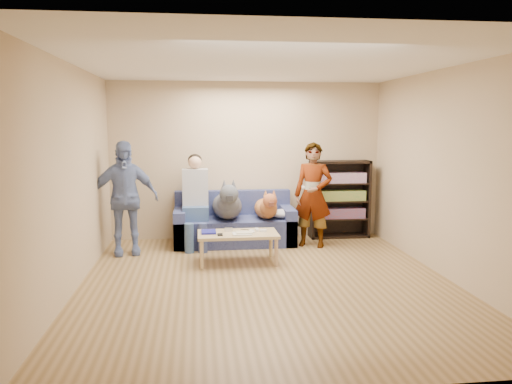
{
  "coord_description": "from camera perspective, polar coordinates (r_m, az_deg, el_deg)",
  "views": [
    {
      "loc": [
        -0.82,
        -5.78,
        1.92
      ],
      "look_at": [
        0.0,
        1.2,
        0.95
      ],
      "focal_mm": 35.0,
      "sensor_mm": 36.0,
      "label": 1
    }
  ],
  "objects": [
    {
      "name": "wall_left",
      "position": [
        5.98,
        -20.49,
        1.42
      ],
      "size": [
        0.0,
        5.0,
        5.0
      ],
      "primitive_type": "plane",
      "rotation": [
        1.57,
        0.0,
        1.57
      ],
      "color": "tan",
      "rests_on": "ground"
    },
    {
      "name": "blanket",
      "position": [
        7.94,
        3.13,
        -2.48
      ],
      "size": [
        0.4,
        0.34,
        0.14
      ],
      "primitive_type": "ellipsoid",
      "color": "#BBBCC1",
      "rests_on": "sofa"
    },
    {
      "name": "wallet",
      "position": [
        6.78,
        -4.13,
        -4.88
      ],
      "size": [
        0.07,
        0.12,
        0.02
      ],
      "primitive_type": "cube",
      "color": "black",
      "rests_on": "coffee_table"
    },
    {
      "name": "coffee_table",
      "position": [
        6.92,
        -2.1,
        -5.05
      ],
      "size": [
        1.1,
        0.6,
        0.42
      ],
      "color": "tan",
      "rests_on": "ground"
    },
    {
      "name": "pen_black",
      "position": [
        7.1,
        -1.25,
        -4.31
      ],
      "size": [
        0.13,
        0.08,
        0.01
      ],
      "primitive_type": "cylinder",
      "rotation": [
        0.0,
        1.57,
        -0.52
      ],
      "color": "black",
      "rests_on": "coffee_table"
    },
    {
      "name": "held_controller",
      "position": [
        7.55,
        5.42,
        0.57
      ],
      "size": [
        0.05,
        0.11,
        0.03
      ],
      "primitive_type": "cube",
      "rotation": [
        0.0,
        0.0,
        -0.11
      ],
      "color": "white",
      "rests_on": "person_standing_right"
    },
    {
      "name": "papers",
      "position": [
        6.82,
        -1.61,
        -4.79
      ],
      "size": [
        0.26,
        0.2,
        0.02
      ],
      "primitive_type": "cube",
      "color": "silver",
      "rests_on": "coffee_table"
    },
    {
      "name": "dog_gray",
      "position": [
        7.82,
        -3.28,
        -1.39
      ],
      "size": [
        0.47,
        1.28,
        0.67
      ],
      "color": "#45464E",
      "rests_on": "sofa"
    },
    {
      "name": "camera_silver",
      "position": [
        7.02,
        -3.16,
        -4.29
      ],
      "size": [
        0.11,
        0.06,
        0.05
      ],
      "primitive_type": "cube",
      "color": "#BDBCC1",
      "rests_on": "coffee_table"
    },
    {
      "name": "notebook_blue",
      "position": [
        6.94,
        -5.44,
        -4.55
      ],
      "size": [
        0.2,
        0.26,
        0.03
      ],
      "primitive_type": "cube",
      "color": "navy",
      "rests_on": "coffee_table"
    },
    {
      "name": "wall_back",
      "position": [
        8.34,
        -1.05,
        3.59
      ],
      "size": [
        4.5,
        0.0,
        4.5
      ],
      "primitive_type": "plane",
      "rotation": [
        1.57,
        0.0,
        0.0
      ],
      "color": "tan",
      "rests_on": "ground"
    },
    {
      "name": "magazine",
      "position": [
        6.84,
        -1.38,
        -4.63
      ],
      "size": [
        0.22,
        0.17,
        0.01
      ],
      "primitive_type": "cube",
      "color": "beige",
      "rests_on": "coffee_table"
    },
    {
      "name": "wall_right",
      "position": [
        6.57,
        21.19,
        1.92
      ],
      "size": [
        0.0,
        5.0,
        5.0
      ],
      "primitive_type": "plane",
      "rotation": [
        1.57,
        0.0,
        -1.57
      ],
      "color": "tan",
      "rests_on": "ground"
    },
    {
      "name": "headphone_cup_b",
      "position": [
        6.99,
        -0.5,
        -4.45
      ],
      "size": [
        0.07,
        0.07,
        0.02
      ],
      "primitive_type": "cylinder",
      "color": "white",
      "rests_on": "coffee_table"
    },
    {
      "name": "ground",
      "position": [
        6.14,
        1.33,
        -10.35
      ],
      "size": [
        5.0,
        5.0,
        0.0
      ],
      "primitive_type": "plane",
      "color": "brown",
      "rests_on": "ground"
    },
    {
      "name": "controller_b",
      "position": [
        6.97,
        0.85,
        -4.45
      ],
      "size": [
        0.09,
        0.06,
        0.03
      ],
      "primitive_type": "cube",
      "color": "white",
      "rests_on": "coffee_table"
    },
    {
      "name": "pen_orange",
      "position": [
        6.76,
        -2.16,
        -4.94
      ],
      "size": [
        0.13,
        0.06,
        0.01
      ],
      "primitive_type": "cylinder",
      "rotation": [
        0.0,
        1.57,
        0.35
      ],
      "color": "orange",
      "rests_on": "coffee_table"
    },
    {
      "name": "person_standing_left",
      "position": [
        7.53,
        -14.85,
        -0.67
      ],
      "size": [
        1.04,
        0.58,
        1.67
      ],
      "primitive_type": "imported",
      "rotation": [
        0.0,
        0.0,
        0.18
      ],
      "color": "#7280B7",
      "rests_on": "ground"
    },
    {
      "name": "dog_tan",
      "position": [
        7.85,
        1.22,
        -1.77
      ],
      "size": [
        0.35,
        1.14,
        0.51
      ],
      "color": "#BE733A",
      "rests_on": "sofa"
    },
    {
      "name": "sofa",
      "position": [
        8.06,
        -2.52,
        -3.88
      ],
      "size": [
        1.9,
        0.85,
        0.82
      ],
      "color": "#515B93",
      "rests_on": "ground"
    },
    {
      "name": "bookshelf",
      "position": [
        8.54,
        9.49,
        -0.61
      ],
      "size": [
        1.0,
        0.34,
        1.3
      ],
      "color": "black",
      "rests_on": "ground"
    },
    {
      "name": "wall_front",
      "position": [
        3.44,
        7.25,
        -2.59
      ],
      "size": [
        4.5,
        0.0,
        4.5
      ],
      "primitive_type": "plane",
      "rotation": [
        -1.57,
        0.0,
        0.0
      ],
      "color": "tan",
      "rests_on": "ground"
    },
    {
      "name": "ceiling",
      "position": [
        5.88,
        1.42,
        14.51
      ],
      "size": [
        5.0,
        5.0,
        0.0
      ],
      "primitive_type": "plane",
      "rotation": [
        3.14,
        0.0,
        0.0
      ],
      "color": "white",
      "rests_on": "ground"
    },
    {
      "name": "person_standing_right",
      "position": [
        7.81,
        6.53,
        -0.33
      ],
      "size": [
        0.71,
        0.61,
        1.63
      ],
      "primitive_type": "imported",
      "rotation": [
        0.0,
        0.0,
        -0.46
      ],
      "color": "gray",
      "rests_on": "ground"
    },
    {
      "name": "headphone_cup_a",
      "position": [
        6.91,
        -0.43,
        -4.59
      ],
      "size": [
        0.07,
        0.07,
        0.02
      ],
      "primitive_type": "cylinder",
      "color": "white",
      "rests_on": "coffee_table"
    },
    {
      "name": "controller_a",
      "position": [
        7.03,
        0.11,
        -4.33
      ],
      "size": [
        0.04,
        0.13,
        0.03
      ],
      "primitive_type": "cube",
      "color": "silver",
      "rests_on": "coffee_table"
    },
    {
      "name": "person_seated",
      "position": [
        7.83,
        -6.94,
        -0.62
      ],
      "size": [
        0.4,
        0.73,
        1.47
      ],
      "color": "#3E5A89",
      "rests_on": "sofa"
    }
  ]
}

